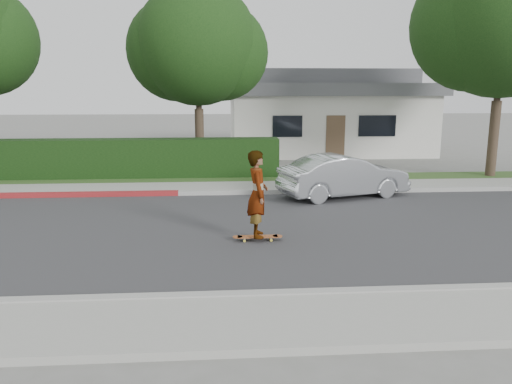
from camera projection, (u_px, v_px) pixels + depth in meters
ground at (121, 232)px, 11.65m from camera, size 120.00×120.00×0.00m
road at (121, 232)px, 11.64m from camera, size 60.00×8.00×0.01m
curb_near at (69, 302)px, 7.62m from camera, size 60.00×0.20×0.15m
sidewalk_near at (50, 330)px, 6.75m from camera, size 60.00×1.60×0.12m
curb_far at (146, 194)px, 15.64m from camera, size 60.00×0.20×0.15m
sidewalk_far at (150, 189)px, 16.52m from camera, size 60.00×1.60×0.12m
planting_strip at (156, 180)px, 18.09m from camera, size 60.00×1.60×0.10m
hedge at (75, 160)px, 18.32m from camera, size 15.00×1.00×1.50m
tree_center at (197, 48)px, 19.75m from camera, size 5.66×4.84×7.44m
tree_right at (501, 23)px, 17.93m from camera, size 6.32×5.60×8.56m
house at (323, 112)px, 27.42m from camera, size 10.60×8.60×4.30m
skateboard at (258, 237)px, 10.94m from camera, size 1.09×0.22×0.10m
skateboarder at (258, 194)px, 10.75m from camera, size 0.46×0.69×1.89m
car_silver at (344, 176)px, 15.36m from camera, size 4.25×2.53×1.32m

